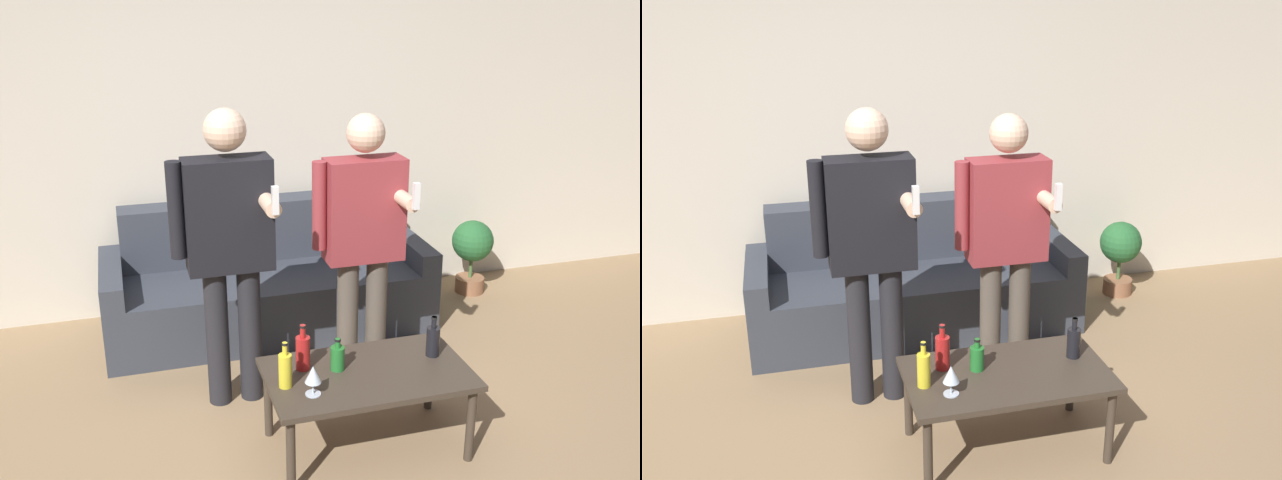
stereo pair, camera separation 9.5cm
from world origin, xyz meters
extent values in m
cube|color=beige|center=(0.00, 2.30, 1.35)|extent=(8.00, 0.06, 2.70)
cube|color=#383D47|center=(0.15, 1.67, 0.21)|extent=(1.89, 0.58, 0.41)
cube|color=#383D47|center=(0.15, 2.07, 0.42)|extent=(1.89, 0.23, 0.83)
cube|color=#383D47|center=(-0.86, 1.78, 0.28)|extent=(0.14, 0.81, 0.56)
cube|color=#383D47|center=(1.17, 1.78, 0.28)|extent=(0.14, 0.81, 0.56)
cube|color=#3D3328|center=(0.33, 0.32, 0.42)|extent=(1.01, 0.58, 0.03)
cylinder|color=#3D3328|center=(-0.12, 0.08, 0.20)|extent=(0.04, 0.04, 0.41)
cylinder|color=#3D3328|center=(0.79, 0.08, 0.20)|extent=(0.04, 0.04, 0.41)
cylinder|color=#3D3328|center=(-0.12, 0.56, 0.20)|extent=(0.04, 0.04, 0.41)
cylinder|color=#3D3328|center=(0.79, 0.56, 0.20)|extent=(0.04, 0.04, 0.41)
cylinder|color=#B21E1E|center=(0.04, 0.43, 0.52)|extent=(0.07, 0.07, 0.17)
cylinder|color=#B21E1E|center=(0.04, 0.43, 0.64)|extent=(0.03, 0.03, 0.07)
cylinder|color=black|center=(0.04, 0.43, 0.67)|extent=(0.03, 0.03, 0.01)
cylinder|color=#23752D|center=(0.20, 0.38, 0.50)|extent=(0.07, 0.07, 0.12)
cylinder|color=#23752D|center=(0.20, 0.38, 0.58)|extent=(0.03, 0.03, 0.05)
cylinder|color=black|center=(0.20, 0.38, 0.60)|extent=(0.03, 0.03, 0.01)
cylinder|color=black|center=(0.71, 0.38, 0.52)|extent=(0.07, 0.07, 0.16)
cylinder|color=black|center=(0.71, 0.38, 0.62)|extent=(0.03, 0.03, 0.06)
cylinder|color=black|center=(0.71, 0.38, 0.65)|extent=(0.03, 0.03, 0.01)
cylinder|color=yellow|center=(-0.09, 0.30, 0.52)|extent=(0.06, 0.06, 0.17)
cylinder|color=yellow|center=(-0.09, 0.30, 0.64)|extent=(0.02, 0.02, 0.06)
cylinder|color=black|center=(-0.09, 0.30, 0.66)|extent=(0.03, 0.03, 0.01)
cylinder|color=silver|center=(0.02, 0.19, 0.44)|extent=(0.07, 0.07, 0.01)
cylinder|color=silver|center=(0.02, 0.19, 0.47)|extent=(0.01, 0.01, 0.06)
cone|color=silver|center=(0.02, 0.19, 0.54)|extent=(0.08, 0.08, 0.08)
cylinder|color=#232328|center=(-0.31, 0.95, 0.40)|extent=(0.13, 0.13, 0.80)
cylinder|color=#232328|center=(-0.13, 0.95, 0.40)|extent=(0.13, 0.13, 0.80)
cube|color=black|center=(-0.22, 0.95, 1.10)|extent=(0.45, 0.20, 0.60)
sphere|color=beige|center=(-0.22, 0.95, 1.55)|extent=(0.22, 0.22, 0.22)
cylinder|color=black|center=(-0.49, 0.95, 1.15)|extent=(0.08, 0.08, 0.51)
cylinder|color=beige|center=(-0.04, 0.81, 1.19)|extent=(0.08, 0.28, 0.08)
cube|color=white|center=(-0.04, 0.64, 1.25)|extent=(0.03, 0.03, 0.14)
cylinder|color=brown|center=(0.44, 0.96, 0.39)|extent=(0.12, 0.12, 0.77)
cylinder|color=brown|center=(0.62, 0.96, 0.39)|extent=(0.12, 0.12, 0.77)
cube|color=#933338|center=(0.53, 0.96, 1.06)|extent=(0.44, 0.19, 0.58)
sphere|color=beige|center=(0.53, 0.96, 1.49)|extent=(0.21, 0.21, 0.21)
cylinder|color=#933338|center=(0.27, 0.96, 1.10)|extent=(0.08, 0.08, 0.49)
cylinder|color=beige|center=(0.71, 0.83, 1.15)|extent=(0.08, 0.27, 0.08)
cube|color=white|center=(0.71, 0.67, 1.21)|extent=(0.03, 0.03, 0.14)
cylinder|color=#936042|center=(1.76, 1.94, 0.06)|extent=(0.22, 0.22, 0.12)
cylinder|color=#476B38|center=(1.76, 1.94, 0.21)|extent=(0.03, 0.03, 0.19)
sphere|color=#286633|center=(1.76, 1.94, 0.41)|extent=(0.31, 0.31, 0.31)
camera|label=1|loc=(-0.75, -2.57, 2.23)|focal=40.00mm
camera|label=2|loc=(-0.66, -2.59, 2.23)|focal=40.00mm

